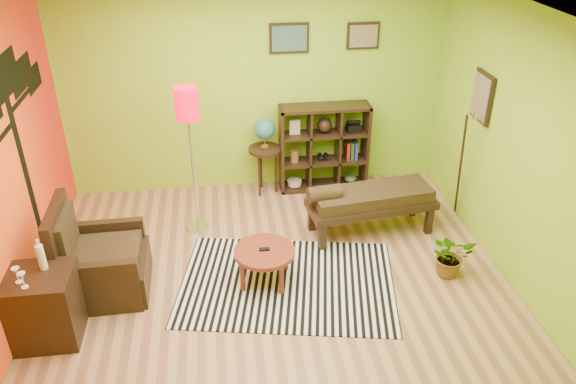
{
  "coord_description": "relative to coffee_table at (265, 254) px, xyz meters",
  "views": [
    {
      "loc": [
        -0.49,
        -4.79,
        3.81
      ],
      "look_at": [
        0.15,
        0.08,
        1.05
      ],
      "focal_mm": 35.0,
      "sensor_mm": 36.0,
      "label": 1
    }
  ],
  "objects": [
    {
      "name": "ground",
      "position": [
        0.1,
        -0.03,
        -0.34
      ],
      "size": [
        5.0,
        5.0,
        0.0
      ],
      "primitive_type": "plane",
      "color": "#AA7D56",
      "rests_on": "ground"
    },
    {
      "name": "room_shell",
      "position": [
        0.01,
        -0.02,
        1.46
      ],
      "size": [
        5.04,
        4.54,
        2.82
      ],
      "color": "#8CC225",
      "rests_on": "ground"
    },
    {
      "name": "zebra_rug",
      "position": [
        0.23,
        -0.08,
        -0.34
      ],
      "size": [
        2.53,
        1.98,
        0.01
      ],
      "primitive_type": "cube",
      "rotation": [
        0.0,
        0.0,
        -0.19
      ],
      "color": "silver",
      "rests_on": "ground"
    },
    {
      "name": "coffee_table",
      "position": [
        0.0,
        0.0,
        0.0
      ],
      "size": [
        0.65,
        0.65,
        0.42
      ],
      "color": "maroon",
      "rests_on": "ground"
    },
    {
      "name": "armchair",
      "position": [
        -1.71,
        0.07,
        -0.03
      ],
      "size": [
        0.87,
        0.88,
        1.03
      ],
      "color": "black",
      "rests_on": "ground"
    },
    {
      "name": "side_cabinet",
      "position": [
        -2.1,
        -0.57,
        0.02
      ],
      "size": [
        0.6,
        0.55,
        1.03
      ],
      "color": "black",
      "rests_on": "ground"
    },
    {
      "name": "floor_lamp",
      "position": [
        -0.73,
        1.14,
        1.13
      ],
      "size": [
        0.27,
        0.27,
        1.82
      ],
      "color": "silver",
      "rests_on": "ground"
    },
    {
      "name": "globe_table",
      "position": [
        0.2,
        1.95,
        0.47
      ],
      "size": [
        0.44,
        0.44,
        1.08
      ],
      "color": "black",
      "rests_on": "ground"
    },
    {
      "name": "cube_shelf",
      "position": [
        1.02,
        2.0,
        0.26
      ],
      "size": [
        1.2,
        0.35,
        1.2
      ],
      "color": "black",
      "rests_on": "ground"
    },
    {
      "name": "bench",
      "position": [
        1.32,
        0.79,
        0.11
      ],
      "size": [
        1.59,
        0.74,
        0.71
      ],
      "color": "black",
      "rests_on": "ground"
    },
    {
      "name": "potted_plant",
      "position": [
        2.0,
        -0.15,
        -0.15
      ],
      "size": [
        0.46,
        0.51,
        0.39
      ],
      "primitive_type": "imported",
      "rotation": [
        0.0,
        0.0,
        0.03
      ],
      "color": "#26661E",
      "rests_on": "ground"
    }
  ]
}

